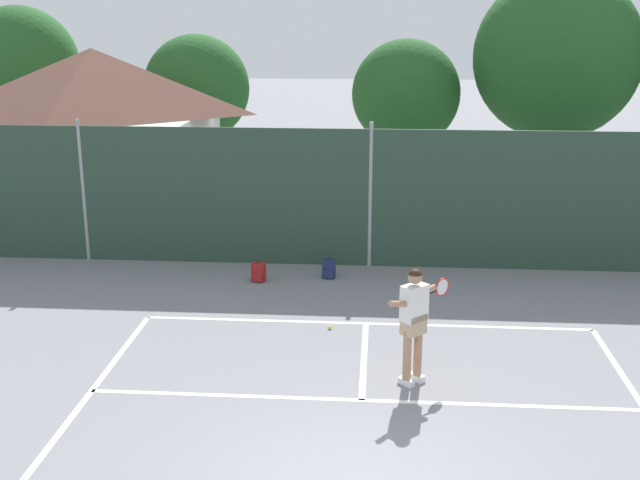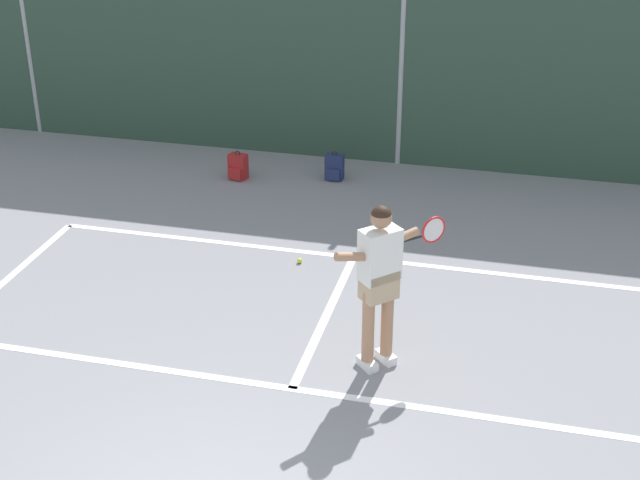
# 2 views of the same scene
# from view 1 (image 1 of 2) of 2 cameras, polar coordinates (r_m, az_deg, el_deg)

# --- Properties ---
(court_markings) EXTENTS (8.30, 11.10, 0.01)m
(court_markings) POSITION_cam_1_polar(r_m,az_deg,el_deg) (10.48, 2.74, -15.96)
(court_markings) COLOR white
(court_markings) RESTS_ON ground
(chainlink_fence) EXTENTS (26.09, 0.09, 3.25)m
(chainlink_fence) POSITION_cam_1_polar(r_m,az_deg,el_deg) (17.69, 3.61, 2.96)
(chainlink_fence) COLOR #284233
(chainlink_fence) RESTS_ON ground
(clubhouse_building) EXTENTS (6.31, 5.34, 4.59)m
(clubhouse_building) POSITION_cam_1_polar(r_m,az_deg,el_deg) (22.93, -15.63, 7.53)
(clubhouse_building) COLOR silver
(clubhouse_building) RESTS_ON ground
(treeline_backdrop) EXTENTS (26.27, 4.59, 6.75)m
(treeline_backdrop) POSITION_cam_1_polar(r_m,az_deg,el_deg) (25.61, 11.13, 12.19)
(treeline_backdrop) COLOR brown
(treeline_backdrop) RESTS_ON ground
(tennis_player) EXTENTS (0.98, 1.13, 1.85)m
(tennis_player) POSITION_cam_1_polar(r_m,az_deg,el_deg) (12.22, 6.75, -5.37)
(tennis_player) COLOR silver
(tennis_player) RESTS_ON ground
(tennis_ball) EXTENTS (0.07, 0.07, 0.07)m
(tennis_ball) POSITION_cam_1_polar(r_m,az_deg,el_deg) (14.53, 0.71, -6.26)
(tennis_ball) COLOR #CCE033
(tennis_ball) RESTS_ON ground
(backpack_red) EXTENTS (0.31, 0.28, 0.46)m
(backpack_red) POSITION_cam_1_polar(r_m,az_deg,el_deg) (17.02, -4.42, -2.34)
(backpack_red) COLOR maroon
(backpack_red) RESTS_ON ground
(backpack_navy) EXTENTS (0.28, 0.24, 0.46)m
(backpack_navy) POSITION_cam_1_polar(r_m,az_deg,el_deg) (17.19, 0.63, -2.11)
(backpack_navy) COLOR navy
(backpack_navy) RESTS_ON ground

